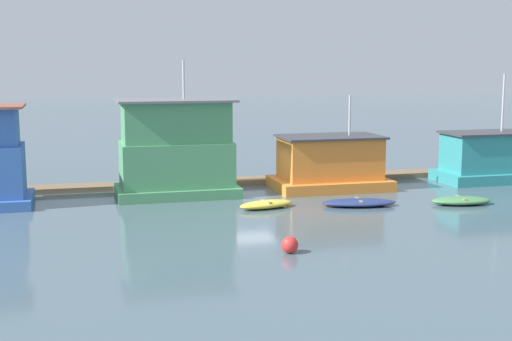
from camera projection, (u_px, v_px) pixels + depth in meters
ground_plane at (251, 193)px, 38.64m from camera, size 200.00×200.00×0.00m
dock_walkway at (238, 181)px, 41.61m from camera, size 42.40×1.60×0.30m
houseboat_green at (176, 150)px, 37.68m from camera, size 6.37×3.90×7.14m
houseboat_orange at (330, 164)px, 39.86m from camera, size 6.34×4.09×5.23m
houseboat_teal at (489, 158)px, 42.37m from camera, size 6.05×3.50×6.36m
dinghy_yellow at (266, 204)px, 34.69m from camera, size 3.01×1.69×0.38m
dinghy_navy at (359, 202)px, 35.22m from camera, size 3.88×2.04×0.35m
dinghy_green at (461, 201)px, 35.60m from camera, size 3.19×1.77×0.40m
buoy_red at (290, 245)px, 26.60m from camera, size 0.64×0.64×0.64m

